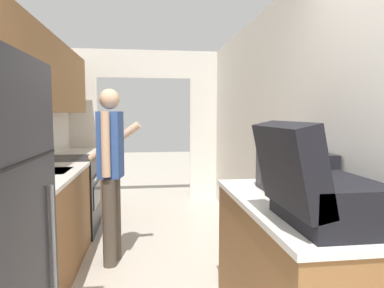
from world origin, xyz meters
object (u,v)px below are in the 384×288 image
object	(u,v)px
microwave	(293,172)
person	(111,170)
range_oven	(70,195)
suitcase	(315,189)

from	to	relation	value
microwave	person	bearing A→B (deg)	138.59
range_oven	person	distance (m)	1.20
person	microwave	world-z (taller)	person
suitcase	microwave	world-z (taller)	suitcase
person	suitcase	xyz separation A→B (m)	(1.15, -1.81, 0.18)
suitcase	microwave	bearing A→B (deg)	74.79
suitcase	person	bearing A→B (deg)	122.53
person	microwave	size ratio (longest dim) A/B	3.22
range_oven	person	xyz separation A→B (m)	(0.59, -0.94, 0.45)
microwave	suitcase	bearing A→B (deg)	-105.21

